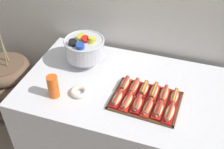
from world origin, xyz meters
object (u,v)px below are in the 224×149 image
(floor_vase, at_px, (9,86))
(cup_stack, at_px, (53,87))
(buffet_table, at_px, (122,118))
(hot_dog_2, at_px, (137,104))
(hot_dog_10, at_px, (164,94))
(hot_dog_6, at_px, (125,84))
(donut, at_px, (79,92))
(punch_bowl, at_px, (84,48))
(hot_dog_11, at_px, (174,97))
(hot_dog_1, at_px, (127,101))
(hot_dog_0, at_px, (117,99))
(hot_dog_9, at_px, (154,92))
(hot_dog_7, at_px, (134,87))
(hot_dog_5, at_px, (170,113))
(hot_dog_4, at_px, (159,110))
(serving_tray, at_px, (146,101))
(hot_dog_8, at_px, (144,89))
(hot_dog_3, at_px, (148,107))

(floor_vase, distance_m, cup_stack, 1.09)
(buffet_table, distance_m, floor_vase, 1.28)
(hot_dog_2, relative_size, hot_dog_10, 0.88)
(hot_dog_6, relative_size, cup_stack, 0.93)
(cup_stack, height_order, donut, cup_stack)
(punch_bowl, bearing_deg, hot_dog_11, -15.60)
(hot_dog_1, bearing_deg, hot_dog_0, 177.02)
(hot_dog_0, xyz_separation_m, hot_dog_9, (0.23, 0.15, 0.00))
(hot_dog_10, distance_m, cup_stack, 0.80)
(hot_dog_0, bearing_deg, hot_dog_7, 62.58)
(floor_vase, xyz_separation_m, hot_dog_11, (1.65, -0.20, 0.53))
(hot_dog_1, xyz_separation_m, hot_dog_5, (0.30, -0.02, -0.00))
(hot_dog_2, distance_m, hot_dog_6, 0.22)
(floor_vase, distance_m, hot_dog_9, 1.61)
(hot_dog_11, height_order, cup_stack, cup_stack)
(hot_dog_4, distance_m, hot_dog_11, 0.18)
(floor_vase, bearing_deg, hot_dog_4, -12.97)
(serving_tray, xyz_separation_m, hot_dog_5, (0.18, -0.09, 0.03))
(hot_dog_8, bearing_deg, hot_dog_5, -39.23)
(hot_dog_8, bearing_deg, hot_dog_0, -135.25)
(hot_dog_1, distance_m, hot_dog_4, 0.23)
(buffet_table, xyz_separation_m, cup_stack, (-0.45, -0.26, 0.45))
(serving_tray, relative_size, hot_dog_3, 2.82)
(hot_dog_2, bearing_deg, hot_dog_0, 177.02)
(floor_vase, xyz_separation_m, hot_dog_2, (1.42, -0.35, 0.53))
(cup_stack, bearing_deg, punch_bowl, 82.29)
(buffet_table, height_order, hot_dog_2, hot_dog_2)
(hot_dog_2, relative_size, hot_dog_7, 0.87)
(hot_dog_3, xyz_separation_m, donut, (-0.52, 0.01, -0.02))
(hot_dog_7, xyz_separation_m, donut, (-0.38, -0.16, -0.02))
(donut, bearing_deg, hot_dog_0, 0.54)
(buffet_table, bearing_deg, hot_dog_4, -32.68)
(hot_dog_6, height_order, donut, hot_dog_6)
(hot_dog_2, height_order, hot_dog_11, hot_dog_2)
(hot_dog_5, bearing_deg, serving_tray, 153.27)
(buffet_table, relative_size, floor_vase, 1.34)
(hot_dog_1, relative_size, hot_dog_6, 1.08)
(hot_dog_6, bearing_deg, hot_dog_1, -68.54)
(floor_vase, bearing_deg, hot_dog_7, -7.78)
(buffet_table, bearing_deg, hot_dog_5, -27.77)
(hot_dog_7, distance_m, punch_bowl, 0.53)
(hot_dog_2, bearing_deg, cup_stack, -173.34)
(serving_tray, relative_size, hot_dog_7, 2.80)
(buffet_table, height_order, hot_dog_9, hot_dog_9)
(serving_tray, height_order, donut, donut)
(hot_dog_6, bearing_deg, hot_dog_3, -39.23)
(serving_tray, height_order, hot_dog_2, hot_dog_2)
(cup_stack, bearing_deg, hot_dog_7, 23.96)
(hot_dog_6, xyz_separation_m, hot_dog_11, (0.37, -0.02, -0.00))
(floor_vase, bearing_deg, hot_dog_3, -13.45)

